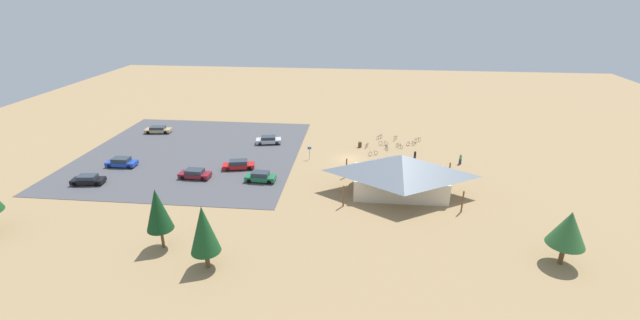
# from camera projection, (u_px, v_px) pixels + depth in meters

# --- Properties ---
(ground) EXTENTS (160.00, 160.00, 0.00)m
(ground) POSITION_uv_depth(u_px,v_px,m) (349.00, 159.00, 67.07)
(ground) COLOR #9E7F56
(ground) RESTS_ON ground
(parking_lot_asphalt) EXTENTS (34.67, 35.11, 0.05)m
(parking_lot_asphalt) POSITION_uv_depth(u_px,v_px,m) (192.00, 153.00, 69.33)
(parking_lot_asphalt) COLOR #4C4C51
(parking_lot_asphalt) RESTS_ON ground
(bike_pavilion) EXTENTS (14.79, 9.27, 5.44)m
(bike_pavilion) POSITION_uv_depth(u_px,v_px,m) (400.00, 172.00, 54.77)
(bike_pavilion) COLOR beige
(bike_pavilion) RESTS_ON ground
(trash_bin) EXTENTS (0.60, 0.60, 0.90)m
(trash_bin) POSITION_uv_depth(u_px,v_px,m) (360.00, 145.00, 71.84)
(trash_bin) COLOR brown
(trash_bin) RESTS_ON ground
(lot_sign) EXTENTS (0.56, 0.08, 2.20)m
(lot_sign) POSITION_uv_depth(u_px,v_px,m) (309.00, 151.00, 66.36)
(lot_sign) COLOR #99999E
(lot_sign) RESTS_ON ground
(pine_far_east) EXTENTS (2.87, 2.87, 6.69)m
(pine_far_east) POSITION_uv_depth(u_px,v_px,m) (204.00, 229.00, 39.56)
(pine_far_east) COLOR brown
(pine_far_east) RESTS_ON ground
(pine_midwest) EXTENTS (2.72, 2.72, 6.77)m
(pine_midwest) POSITION_uv_depth(u_px,v_px,m) (158.00, 210.00, 42.60)
(pine_midwest) COLOR brown
(pine_midwest) RESTS_ON ground
(pine_east) EXTENTS (3.59, 3.59, 5.77)m
(pine_east) POSITION_uv_depth(u_px,v_px,m) (569.00, 229.00, 40.20)
(pine_east) COLOR brown
(pine_east) RESTS_ON ground
(bicycle_white_yard_front) EXTENTS (1.58, 0.86, 0.77)m
(bicycle_white_yard_front) POSITION_uv_depth(u_px,v_px,m) (373.00, 153.00, 68.32)
(bicycle_white_yard_front) COLOR black
(bicycle_white_yard_front) RESTS_ON ground
(bicycle_silver_trailside) EXTENTS (1.68, 0.48, 0.90)m
(bicycle_silver_trailside) POSITION_uv_depth(u_px,v_px,m) (383.00, 143.00, 72.62)
(bicycle_silver_trailside) COLOR black
(bicycle_silver_trailside) RESTS_ON ground
(bicycle_black_lone_east) EXTENTS (1.07, 1.30, 0.77)m
(bicycle_black_lone_east) POSITION_uv_depth(u_px,v_px,m) (399.00, 146.00, 71.54)
(bicycle_black_lone_east) COLOR black
(bicycle_black_lone_east) RESTS_ON ground
(bicycle_yellow_back_row) EXTENTS (0.75, 1.56, 0.81)m
(bicycle_yellow_back_row) POSITION_uv_depth(u_px,v_px,m) (395.00, 138.00, 75.16)
(bicycle_yellow_back_row) COLOR black
(bicycle_yellow_back_row) RESTS_ON ground
(bicycle_teal_near_sign) EXTENTS (1.10, 1.31, 0.78)m
(bicycle_teal_near_sign) POSITION_uv_depth(u_px,v_px,m) (380.00, 137.00, 75.80)
(bicycle_teal_near_sign) COLOR black
(bicycle_teal_near_sign) RESTS_ON ground
(bicycle_purple_edge_south) EXTENTS (0.64, 1.57, 0.73)m
(bicycle_purple_edge_south) POSITION_uv_depth(u_px,v_px,m) (367.00, 146.00, 71.61)
(bicycle_purple_edge_south) COLOR black
(bicycle_purple_edge_south) RESTS_ON ground
(bicycle_green_lone_west) EXTENTS (1.65, 0.69, 0.79)m
(bicycle_green_lone_west) POSITION_uv_depth(u_px,v_px,m) (411.00, 144.00, 72.58)
(bicycle_green_lone_west) COLOR black
(bicycle_green_lone_west) RESTS_ON ground
(bicycle_blue_yard_center) EXTENTS (0.51, 1.69, 0.84)m
(bicycle_blue_yard_center) POSITION_uv_depth(u_px,v_px,m) (387.00, 147.00, 70.80)
(bicycle_blue_yard_center) COLOR black
(bicycle_blue_yard_center) RESTS_ON ground
(bicycle_red_near_porch) EXTENTS (1.38, 1.29, 0.86)m
(bicycle_red_near_porch) POSITION_uv_depth(u_px,v_px,m) (417.00, 140.00, 74.09)
(bicycle_red_near_porch) COLOR black
(bicycle_red_near_porch) RESTS_ON ground
(car_red_mid_lot) EXTENTS (4.91, 2.62, 1.39)m
(car_red_mid_lot) POSITION_uv_depth(u_px,v_px,m) (239.00, 165.00, 62.99)
(car_red_mid_lot) COLOR red
(car_red_mid_lot) RESTS_ON parking_lot_asphalt
(car_black_inner_stall) EXTENTS (4.47, 2.26, 1.32)m
(car_black_inner_stall) POSITION_uv_depth(u_px,v_px,m) (88.00, 180.00, 58.15)
(car_black_inner_stall) COLOR black
(car_black_inner_stall) RESTS_ON parking_lot_asphalt
(car_tan_back_corner) EXTENTS (4.88, 2.34, 1.23)m
(car_tan_back_corner) POSITION_uv_depth(u_px,v_px,m) (158.00, 130.00, 78.68)
(car_tan_back_corner) COLOR tan
(car_tan_back_corner) RESTS_ON parking_lot_asphalt
(car_green_aisle_side) EXTENTS (4.27, 1.86, 1.45)m
(car_green_aisle_side) POSITION_uv_depth(u_px,v_px,m) (260.00, 177.00, 58.90)
(car_green_aisle_side) COLOR #1E6B3D
(car_green_aisle_side) RESTS_ON parking_lot_asphalt
(car_silver_end_stall) EXTENTS (4.55, 2.58, 1.34)m
(car_silver_end_stall) POSITION_uv_depth(u_px,v_px,m) (269.00, 140.00, 73.22)
(car_silver_end_stall) COLOR #BCBCC1
(car_silver_end_stall) RESTS_ON parking_lot_asphalt
(car_blue_second_row) EXTENTS (4.48, 1.96, 1.39)m
(car_blue_second_row) POSITION_uv_depth(u_px,v_px,m) (122.00, 162.00, 63.90)
(car_blue_second_row) COLOR #1E42B2
(car_blue_second_row) RESTS_ON parking_lot_asphalt
(car_maroon_front_row) EXTENTS (4.50, 2.03, 1.33)m
(car_maroon_front_row) POSITION_uv_depth(u_px,v_px,m) (195.00, 174.00, 59.99)
(car_maroon_front_row) COLOR maroon
(car_maroon_front_row) RESTS_ON parking_lot_asphalt
(visitor_by_pavilion) EXTENTS (0.38, 0.40, 1.65)m
(visitor_by_pavilion) POSITION_uv_depth(u_px,v_px,m) (460.00, 159.00, 64.76)
(visitor_by_pavilion) COLOR #2D3347
(visitor_by_pavilion) RESTS_ON ground
(visitor_crossing_yard) EXTENTS (0.37, 0.36, 1.73)m
(visitor_crossing_yard) POSITION_uv_depth(u_px,v_px,m) (415.00, 156.00, 65.94)
(visitor_crossing_yard) COLOR #2D3347
(visitor_crossing_yard) RESTS_ON ground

